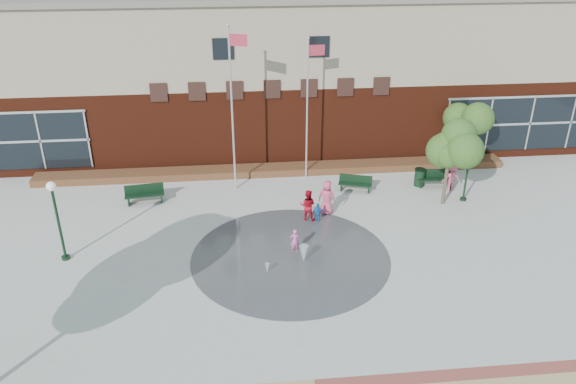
{
  "coord_description": "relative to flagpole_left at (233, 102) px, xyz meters",
  "views": [
    {
      "loc": [
        -2.14,
        -16.9,
        13.04
      ],
      "look_at": [
        0.0,
        4.0,
        2.6
      ],
      "focal_mm": 35.0,
      "sensor_mm": 36.0,
      "label": 1
    }
  ],
  "objects": [
    {
      "name": "ground",
      "position": [
        2.14,
        -9.85,
        -4.74
      ],
      "size": [
        120.0,
        120.0,
        0.0
      ],
      "primitive_type": "plane",
      "color": "#666056",
      "rests_on": "ground"
    },
    {
      "name": "plaza_concrete",
      "position": [
        2.14,
        -5.85,
        -4.74
      ],
      "size": [
        46.0,
        18.0,
        0.01
      ],
      "primitive_type": "cube",
      "color": "#A8A8A0",
      "rests_on": "ground"
    },
    {
      "name": "splash_pad",
      "position": [
        2.14,
        -6.85,
        -4.74
      ],
      "size": [
        8.4,
        8.4,
        0.01
      ],
      "primitive_type": "cylinder",
      "color": "#383A3D",
      "rests_on": "ground"
    },
    {
      "name": "library_building",
      "position": [
        2.14,
        7.63,
        -0.1
      ],
      "size": [
        44.4,
        10.4,
        9.2
      ],
      "color": "#4B190C",
      "rests_on": "ground"
    },
    {
      "name": "flower_bed",
      "position": [
        2.14,
        1.75,
        -4.74
      ],
      "size": [
        26.0,
        1.2,
        0.4
      ],
      "primitive_type": "cube",
      "color": "maroon",
      "rests_on": "ground"
    },
    {
      "name": "flagpole_left",
      "position": [
        0.0,
        0.0,
        0.0
      ],
      "size": [
        0.93,
        0.46,
        8.52
      ],
      "rotation": [
        0.0,
        0.0,
        -0.41
      ],
      "color": "silver",
      "rests_on": "ground"
    },
    {
      "name": "flagpole_right",
      "position": [
        3.9,
        1.1,
        -0.48
      ],
      "size": [
        0.94,
        0.19,
        7.64
      ],
      "rotation": [
        0.0,
        0.0,
        0.12
      ],
      "color": "silver",
      "rests_on": "ground"
    },
    {
      "name": "lamp_left",
      "position": [
        -7.27,
        -6.02,
        -2.51
      ],
      "size": [
        0.38,
        0.38,
        3.6
      ],
      "color": "black",
      "rests_on": "ground"
    },
    {
      "name": "lamp_right",
      "position": [
        11.4,
        -2.51,
        -2.66
      ],
      "size": [
        0.36,
        0.36,
        3.36
      ],
      "color": "black",
      "rests_on": "ground"
    },
    {
      "name": "bench_left",
      "position": [
        -4.58,
        -1.18,
        -4.43
      ],
      "size": [
        1.97,
        0.77,
        0.97
      ],
      "rotation": [
        0.0,
        0.0,
        0.12
      ],
      "color": "black",
      "rests_on": "ground"
    },
    {
      "name": "bench_mid",
      "position": [
        6.16,
        -0.92,
        -4.47
      ],
      "size": [
        1.78,
        0.98,
        0.86
      ],
      "rotation": [
        0.0,
        0.0,
        -0.31
      ],
      "color": "black",
      "rests_on": "ground"
    },
    {
      "name": "bench_right",
      "position": [
        10.5,
        -0.82,
        -4.44
      ],
      "size": [
        1.92,
        0.69,
        0.95
      ],
      "rotation": [
        0.0,
        0.0,
        -0.09
      ],
      "color": "black",
      "rests_on": "ground"
    },
    {
      "name": "trash_can",
      "position": [
        9.71,
        -0.61,
        -4.25
      ],
      "size": [
        0.59,
        0.59,
        0.97
      ],
      "color": "black",
      "rests_on": "ground"
    },
    {
      "name": "tree_mid",
      "position": [
        10.25,
        -2.75,
        -1.74
      ],
      "size": [
        2.44,
        2.44,
        4.12
      ],
      "color": "#413729",
      "rests_on": "ground"
    },
    {
      "name": "tree_small_right",
      "position": [
        12.78,
        1.34,
        -1.65
      ],
      "size": [
        2.48,
        2.48,
        4.23
      ],
      "color": "#413729",
      "rests_on": "ground"
    },
    {
      "name": "water_jet_a",
      "position": [
        2.64,
        -7.27,
        -4.74
      ],
      "size": [
        0.39,
        0.39,
        0.76
      ],
      "primitive_type": "cone",
      "rotation": [
        3.14,
        0.0,
        0.0
      ],
      "color": "white",
      "rests_on": "ground"
    },
    {
      "name": "water_jet_b",
      "position": [
        1.09,
        -7.91,
        -4.74
      ],
      "size": [
        0.19,
        0.19,
        0.42
      ],
      "primitive_type": "cone",
      "rotation": [
        3.14,
        0.0,
        0.0
      ],
      "color": "white",
      "rests_on": "ground"
    },
    {
      "name": "child_splash",
      "position": [
        2.37,
        -6.46,
        -4.18
      ],
      "size": [
        0.44,
        0.31,
        1.13
      ],
      "primitive_type": "imported",
      "rotation": [
        0.0,
        0.0,
        3.26
      ],
      "color": "#D15598",
      "rests_on": "ground"
    },
    {
      "name": "adult_red",
      "position": [
        3.29,
        -3.72,
        -3.96
      ],
      "size": [
        0.9,
        0.79,
        1.56
      ],
      "primitive_type": "imported",
      "rotation": [
        0.0,
        0.0,
        2.83
      ],
      "color": "#AC0D1E",
      "rests_on": "ground"
    },
    {
      "name": "adult_pink",
      "position": [
        4.29,
        -3.15,
        -3.88
      ],
      "size": [
        0.98,
        0.81,
        1.72
      ],
      "primitive_type": "imported",
      "rotation": [
        0.0,
        0.0,
        2.77
      ],
      "color": "#CE4567",
      "rests_on": "ground"
    },
    {
      "name": "child_blue",
      "position": [
        3.75,
        -3.93,
        -4.26
      ],
      "size": [
        0.61,
        0.36,
        0.97
      ],
      "primitive_type": "imported",
      "rotation": [
        0.0,
        0.0,
        2.9
      ],
      "color": "blue",
      "rests_on": "ground"
    },
    {
      "name": "person_bench",
      "position": [
        11.15,
        -1.3,
        -4.01
      ],
      "size": [
        0.99,
        0.62,
        1.47
      ],
      "primitive_type": "imported",
      "rotation": [
        0.0,
        0.0,
        3.22
      ],
      "color": "#E4587D",
      "rests_on": "ground"
    }
  ]
}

